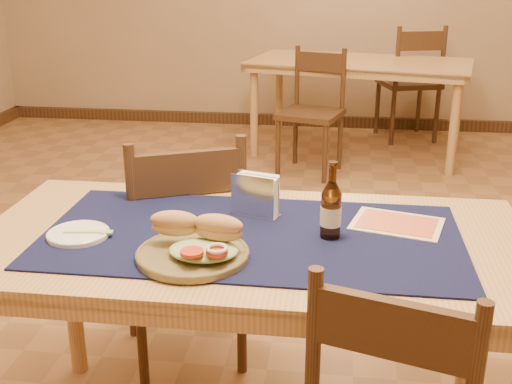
# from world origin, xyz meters

# --- Properties ---
(main_table) EXTENTS (1.60, 0.80, 0.75)m
(main_table) POSITION_xyz_m (0.00, -0.80, 0.67)
(main_table) COLOR tan
(main_table) RESTS_ON ground
(placemat) EXTENTS (1.20, 0.60, 0.01)m
(placemat) POSITION_xyz_m (0.00, -0.80, 0.75)
(placemat) COLOR #0E1336
(placemat) RESTS_ON main_table
(baseboard) EXTENTS (6.00, 7.00, 0.10)m
(baseboard) POSITION_xyz_m (0.00, 0.00, 0.05)
(baseboard) COLOR #452A18
(baseboard) RESTS_ON ground
(back_table) EXTENTS (1.81, 1.15, 0.75)m
(back_table) POSITION_xyz_m (0.38, 2.63, 0.67)
(back_table) COLOR tan
(back_table) RESTS_ON ground
(chair_main_far) EXTENTS (0.57, 0.57, 0.95)m
(chair_main_far) POSITION_xyz_m (-0.32, -0.35, 0.49)
(chair_main_far) COLOR #452A18
(chair_main_far) RESTS_ON ground
(chair_back_near) EXTENTS (0.52, 0.52, 0.90)m
(chair_back_near) POSITION_xyz_m (0.04, 2.10, 0.47)
(chair_back_near) COLOR #452A18
(chair_back_near) RESTS_ON ground
(chair_back_far) EXTENTS (0.57, 0.57, 0.99)m
(chair_back_far) POSITION_xyz_m (0.83, 3.10, 0.51)
(chair_back_far) COLOR #452A18
(chair_back_far) RESTS_ON ground
(sandwich_plate) EXTENTS (0.30, 0.30, 0.12)m
(sandwich_plate) POSITION_xyz_m (-0.13, -0.97, 0.79)
(sandwich_plate) COLOR brown
(sandwich_plate) RESTS_ON placemat
(side_plate) EXTENTS (0.18, 0.18, 0.01)m
(side_plate) POSITION_xyz_m (-0.49, -0.88, 0.76)
(side_plate) COLOR white
(side_plate) RESTS_ON placemat
(fork) EXTENTS (0.14, 0.03, 0.00)m
(fork) POSITION_xyz_m (-0.45, -0.88, 0.77)
(fork) COLOR #9BD776
(fork) RESTS_ON side_plate
(beer_bottle) EXTENTS (0.06, 0.06, 0.22)m
(beer_bottle) POSITION_xyz_m (0.22, -0.79, 0.84)
(beer_bottle) COLOR #47260C
(beer_bottle) RESTS_ON placemat
(napkin_holder) EXTENTS (0.16, 0.09, 0.13)m
(napkin_holder) POSITION_xyz_m (-0.01, -0.65, 0.82)
(napkin_holder) COLOR silver
(napkin_holder) RESTS_ON placemat
(menu_card) EXTENTS (0.30, 0.25, 0.01)m
(menu_card) POSITION_xyz_m (0.42, -0.67, 0.76)
(menu_card) COLOR beige
(menu_card) RESTS_ON placemat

